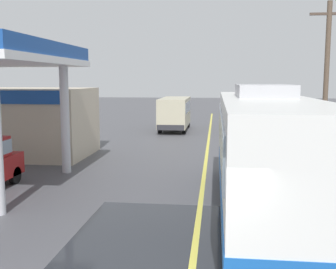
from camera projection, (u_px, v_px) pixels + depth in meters
The scene contains 6 objects.
ground at pixel (209, 139), 26.77m from camera, with size 120.00×120.00×0.00m, color #4C4C51.
lane_divider_stripe at pixel (207, 152), 21.85m from camera, with size 0.16×50.00×0.01m, color #D8CC4C.
wet_puddle_patch at pixel (149, 238), 10.06m from camera, with size 3.73×5.57×0.01m, color #26282D.
coach_bus_main at pixel (266, 155), 11.68m from camera, with size 2.60×11.04×3.69m.
minibus_opposing_lane at pixel (175, 111), 31.26m from camera, with size 2.04×6.13×2.44m.
utility_pole_roadside at pixel (326, 77), 19.88m from camera, with size 1.80×0.24×7.51m.
Camera 1 is at (0.43, -6.63, 3.84)m, focal length 44.15 mm.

